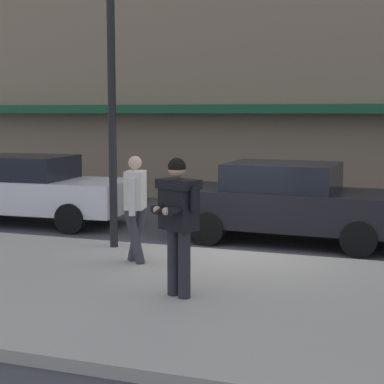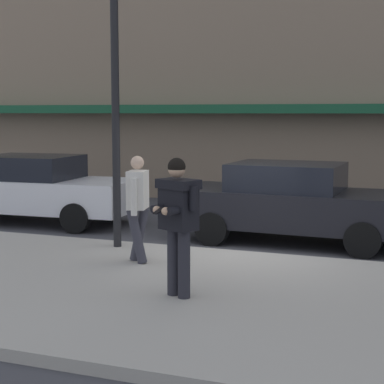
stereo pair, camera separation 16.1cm
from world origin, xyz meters
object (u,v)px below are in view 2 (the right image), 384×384
parked_sedan_mid (294,202)px  man_texting_on_phone (178,212)px  street_lamp_post (115,76)px  pedestrian_in_light_coat (138,202)px  parked_sedan_near (36,189)px

parked_sedan_mid → man_texting_on_phone: bearing=-96.5°
man_texting_on_phone → street_lamp_post: size_ratio=0.37×
parked_sedan_mid → pedestrian_in_light_coat: pedestrian_in_light_coat is taller
man_texting_on_phone → pedestrian_in_light_coat: 2.05m
parked_sedan_mid → pedestrian_in_light_coat: size_ratio=2.68×
parked_sedan_near → man_texting_on_phone: man_texting_on_phone is taller
street_lamp_post → man_texting_on_phone: bearing=-49.0°
man_texting_on_phone → street_lamp_post: (-2.18, 2.51, 1.89)m
man_texting_on_phone → street_lamp_post: street_lamp_post is taller
parked_sedan_near → street_lamp_post: street_lamp_post is taller
pedestrian_in_light_coat → street_lamp_post: 2.40m
parked_sedan_near → parked_sedan_mid: 5.92m
pedestrian_in_light_coat → street_lamp_post: (-0.86, 0.94, 2.03)m
parked_sedan_mid → pedestrian_in_light_coat: bearing=-121.0°
pedestrian_in_light_coat → parked_sedan_near: bearing=142.1°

